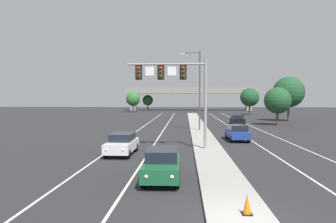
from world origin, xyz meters
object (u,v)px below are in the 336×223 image
at_px(car_receding_black, 237,119).
at_px(tree_far_right_c, 289,92).
at_px(tree_far_right_a, 278,101).
at_px(tree_far_left_c, 133,99).
at_px(street_lamp_median, 198,86).
at_px(traffic_cone_median_nose, 247,204).
at_px(tree_far_right_b, 250,97).
at_px(car_receding_blue, 237,132).
at_px(car_oncoming_green, 162,164).
at_px(overhead_signal_mast, 178,83).
at_px(car_oncoming_white, 122,143).
at_px(tree_far_left_b, 148,100).

distance_m(car_receding_black, tree_far_right_c, 13.41).
height_order(tree_far_right_a, tree_far_left_c, tree_far_left_c).
xyz_separation_m(street_lamp_median, traffic_cone_median_nose, (0.51, -28.83, -5.29)).
height_order(street_lamp_median, tree_far_right_b, street_lamp_median).
bearing_deg(tree_far_left_c, car_receding_blue, -71.04).
bearing_deg(car_receding_blue, car_receding_black, 80.45).
height_order(tree_far_right_a, tree_far_right_b, tree_far_right_b).
height_order(car_oncoming_green, traffic_cone_median_nose, car_oncoming_green).
height_order(overhead_signal_mast, traffic_cone_median_nose, overhead_signal_mast).
bearing_deg(overhead_signal_mast, traffic_cone_median_nose, -79.05).
xyz_separation_m(car_oncoming_green, tree_far_right_a, (15.36, 32.40, 3.00)).
bearing_deg(car_receding_blue, tree_far_left_c, 108.96).
height_order(car_oncoming_white, tree_far_right_b, tree_far_right_b).
relative_size(car_oncoming_white, tree_far_left_b, 0.87).
distance_m(car_oncoming_green, tree_far_left_b, 89.44).
distance_m(street_lamp_median, tree_far_left_c, 52.93).
bearing_deg(street_lamp_median, traffic_cone_median_nose, -88.98).
relative_size(car_receding_black, tree_far_left_c, 0.76).
bearing_deg(tree_far_left_c, car_receding_black, -59.92).
relative_size(car_oncoming_white, car_receding_blue, 1.00).
relative_size(tree_far_right_a, tree_far_left_c, 0.99).
relative_size(traffic_cone_median_nose, tree_far_left_b, 0.14).
distance_m(tree_far_left_c, tree_far_right_c, 47.12).
bearing_deg(tree_far_left_b, tree_far_left_c, -99.85).
xyz_separation_m(overhead_signal_mast, tree_far_right_a, (14.74, 23.25, -1.65)).
xyz_separation_m(overhead_signal_mast, tree_far_left_b, (-11.90, 79.53, -2.10)).
relative_size(tree_far_right_a, tree_far_right_c, 0.73).
bearing_deg(tree_far_right_b, car_oncoming_white, -110.72).
relative_size(car_oncoming_green, traffic_cone_median_nose, 6.07).
height_order(car_receding_blue, car_receding_black, same).
height_order(car_receding_blue, tree_far_left_c, tree_far_left_c).
bearing_deg(overhead_signal_mast, tree_far_left_b, 98.51).
relative_size(overhead_signal_mast, street_lamp_median, 0.72).
bearing_deg(car_oncoming_white, car_receding_blue, 39.34).
bearing_deg(car_receding_black, car_oncoming_green, -105.75).
relative_size(street_lamp_median, tree_far_right_b, 1.50).
bearing_deg(overhead_signal_mast, tree_far_right_c, 58.93).
distance_m(overhead_signal_mast, tree_far_right_c, 37.21).
distance_m(car_oncoming_green, tree_far_right_b, 64.12).
relative_size(tree_far_left_c, tree_far_right_c, 0.74).
relative_size(tree_far_right_a, tree_far_right_b, 0.88).
relative_size(car_receding_black, tree_far_right_c, 0.56).
distance_m(car_receding_black, tree_far_right_a, 6.70).
bearing_deg(overhead_signal_mast, car_receding_black, 70.09).
distance_m(traffic_cone_median_nose, tree_far_right_a, 39.46).
bearing_deg(traffic_cone_median_nose, tree_far_left_c, 102.28).
bearing_deg(street_lamp_median, tree_far_right_a, 34.56).
bearing_deg(tree_far_right_c, tree_far_left_b, 123.13).
distance_m(overhead_signal_mast, tree_far_right_b, 55.08).
bearing_deg(tree_far_right_c, car_receding_blue, -117.42).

